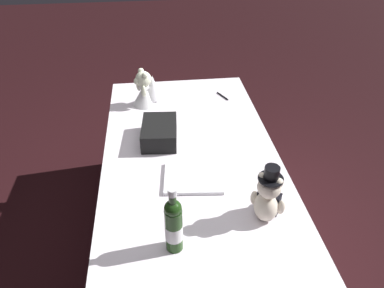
% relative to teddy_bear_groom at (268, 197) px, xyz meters
% --- Properties ---
extents(ground_plane, '(12.00, 12.00, 0.00)m').
position_rel_teddy_bear_groom_xyz_m(ground_plane, '(-0.43, -0.27, -0.82)').
color(ground_plane, black).
extents(reception_table, '(1.86, 0.92, 0.71)m').
position_rel_teddy_bear_groom_xyz_m(reception_table, '(-0.43, -0.27, -0.47)').
color(reception_table, white).
rests_on(reception_table, ground_plane).
extents(teddy_bear_groom, '(0.15, 0.14, 0.28)m').
position_rel_teddy_bear_groom_xyz_m(teddy_bear_groom, '(0.00, 0.00, 0.00)').
color(teddy_bear_groom, '#EFE0C7').
rests_on(teddy_bear_groom, reception_table).
extents(teddy_bear_bride, '(0.18, 0.22, 0.24)m').
position_rel_teddy_bear_groom_xyz_m(teddy_bear_bride, '(-1.05, -0.49, -0.01)').
color(teddy_bear_bride, white).
rests_on(teddy_bear_bride, reception_table).
extents(champagne_bottle, '(0.07, 0.07, 0.31)m').
position_rel_teddy_bear_groom_xyz_m(champagne_bottle, '(0.12, -0.40, 0.02)').
color(champagne_bottle, '#1A3912').
rests_on(champagne_bottle, reception_table).
extents(signing_pen, '(0.12, 0.06, 0.01)m').
position_rel_teddy_bear_groom_xyz_m(signing_pen, '(-1.08, 0.02, -0.11)').
color(signing_pen, black).
rests_on(signing_pen, reception_table).
extents(gift_case_black, '(0.28, 0.21, 0.10)m').
position_rel_teddy_bear_groom_xyz_m(gift_case_black, '(-0.62, -0.43, -0.06)').
color(gift_case_black, black).
rests_on(gift_case_black, reception_table).
extents(guestbook, '(0.26, 0.30, 0.02)m').
position_rel_teddy_bear_groom_xyz_m(guestbook, '(-0.28, -0.28, -0.10)').
color(guestbook, white).
rests_on(guestbook, reception_table).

